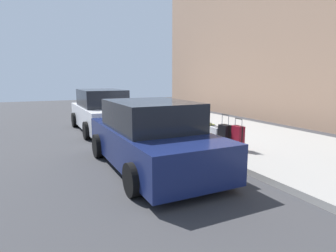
{
  "coord_description": "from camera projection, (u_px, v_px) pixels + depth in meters",
  "views": [
    {
      "loc": [
        -9.13,
        4.21,
        2.15
      ],
      "look_at": [
        -0.94,
        0.31,
        0.6
      ],
      "focal_mm": 30.0,
      "sensor_mm": 36.0,
      "label": 1
    }
  ],
  "objects": [
    {
      "name": "ground_plane",
      "position": [
        165.0,
        137.0,
        10.27
      ],
      "size": [
        40.0,
        40.0,
        0.0
      ],
      "primitive_type": "plane",
      "color": "#333335"
    },
    {
      "name": "sidewalk_curb",
      "position": [
        221.0,
        130.0,
        11.32
      ],
      "size": [
        18.0,
        5.0,
        0.14
      ],
      "primitive_type": "cube",
      "color": "gray",
      "rests_on": "ground_plane"
    },
    {
      "name": "building_facade_sidewalk_side",
      "position": [
        320.0,
        0.0,
        12.59
      ],
      "size": [
        24.0,
        3.0,
        11.18
      ],
      "primitive_type": "cube",
      "color": "#9E7A60",
      "rests_on": "ground_plane"
    },
    {
      "name": "suitcase_maroon_0",
      "position": [
        238.0,
        138.0,
        7.85
      ],
      "size": [
        0.36,
        0.21,
        0.92
      ],
      "color": "maroon",
      "rests_on": "sidewalk_curb"
    },
    {
      "name": "suitcase_black_1",
      "position": [
        225.0,
        136.0,
        8.22
      ],
      "size": [
        0.36,
        0.25,
        0.98
      ],
      "color": "black",
      "rests_on": "sidewalk_curb"
    },
    {
      "name": "suitcase_silver_2",
      "position": [
        216.0,
        135.0,
        8.71
      ],
      "size": [
        0.48,
        0.25,
        0.57
      ],
      "color": "#9EA0A8",
      "rests_on": "sidewalk_curb"
    },
    {
      "name": "suitcase_olive_3",
      "position": [
        209.0,
        132.0,
        9.21
      ],
      "size": [
        0.36,
        0.25,
        0.59
      ],
      "color": "#59601E",
      "rests_on": "sidewalk_curb"
    },
    {
      "name": "suitcase_navy_4",
      "position": [
        197.0,
        127.0,
        9.61
      ],
      "size": [
        0.5,
        0.2,
        0.75
      ],
      "color": "navy",
      "rests_on": "sidewalk_curb"
    },
    {
      "name": "suitcase_teal_5",
      "position": [
        190.0,
        127.0,
        10.19
      ],
      "size": [
        0.5,
        0.22,
        0.83
      ],
      "color": "#0F606B",
      "rests_on": "sidewalk_curb"
    },
    {
      "name": "suitcase_red_6",
      "position": [
        182.0,
        122.0,
        10.64
      ],
      "size": [
        0.37,
        0.21,
        0.99
      ],
      "color": "red",
      "rests_on": "sidewalk_curb"
    },
    {
      "name": "suitcase_maroon_7",
      "position": [
        176.0,
        121.0,
        11.09
      ],
      "size": [
        0.42,
        0.23,
        0.9
      ],
      "color": "maroon",
      "rests_on": "sidewalk_curb"
    },
    {
      "name": "suitcase_black_8",
      "position": [
        170.0,
        121.0,
        11.6
      ],
      "size": [
        0.5,
        0.22,
        0.76
      ],
      "color": "black",
      "rests_on": "sidewalk_curb"
    },
    {
      "name": "suitcase_silver_9",
      "position": [
        163.0,
        117.0,
        12.1
      ],
      "size": [
        0.48,
        0.23,
        0.98
      ],
      "color": "#9EA0A8",
      "rests_on": "sidewalk_curb"
    },
    {
      "name": "fire_hydrant",
      "position": [
        158.0,
        114.0,
        12.78
      ],
      "size": [
        0.39,
        0.21,
        0.77
      ],
      "color": "#D89E0C",
      "rests_on": "sidewalk_curb"
    },
    {
      "name": "bollard_post",
      "position": [
        150.0,
        112.0,
        13.19
      ],
      "size": [
        0.12,
        0.12,
        0.83
      ],
      "primitive_type": "cylinder",
      "color": "#333338",
      "rests_on": "sidewalk_curb"
    },
    {
      "name": "parked_car_navy_0",
      "position": [
        151.0,
        137.0,
        6.73
      ],
      "size": [
        4.66,
        2.18,
        1.62
      ],
      "color": "#141E4C",
      "rests_on": "ground_plane"
    },
    {
      "name": "parked_car_white_1",
      "position": [
        102.0,
        112.0,
        11.49
      ],
      "size": [
        4.67,
        2.04,
        1.69
      ],
      "color": "silver",
      "rests_on": "ground_plane"
    }
  ]
}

